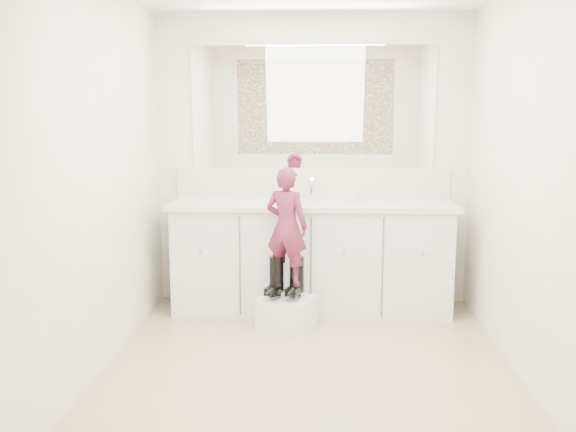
{
  "coord_description": "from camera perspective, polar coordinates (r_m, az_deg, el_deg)",
  "views": [
    {
      "loc": [
        0.06,
        -3.86,
        1.62
      ],
      "look_at": [
        -0.17,
        0.83,
        0.84
      ],
      "focal_mm": 40.0,
      "sensor_mm": 36.0,
      "label": 1
    }
  ],
  "objects": [
    {
      "name": "backsplash",
      "position": [
        5.38,
        2.16,
        2.95
      ],
      "size": [
        2.28,
        0.03,
        0.25
      ],
      "primitive_type": "cube",
      "color": "beige",
      "rests_on": "countertop"
    },
    {
      "name": "wall_left",
      "position": [
        4.11,
        -16.52,
        3.16
      ],
      "size": [
        0.0,
        3.0,
        3.0
      ],
      "primitive_type": "plane",
      "rotation": [
        1.57,
        0.0,
        1.57
      ],
      "color": "beige",
      "rests_on": "floor"
    },
    {
      "name": "countertop",
      "position": [
        5.13,
        2.12,
        1.0
      ],
      "size": [
        2.28,
        0.58,
        0.04
      ],
      "primitive_type": "cube",
      "color": "beige",
      "rests_on": "vanity_cabinet"
    },
    {
      "name": "floor",
      "position": [
        4.19,
        1.83,
        -13.36
      ],
      "size": [
        3.0,
        3.0,
        0.0
      ],
      "primitive_type": "plane",
      "color": "#857557",
      "rests_on": "ground"
    },
    {
      "name": "toddler",
      "position": [
        4.69,
        -0.12,
        -0.93
      ],
      "size": [
        0.37,
        0.31,
        0.88
      ],
      "primitive_type": "imported",
      "rotation": [
        0.0,
        0.0,
        2.78
      ],
      "color": "#A93462",
      "rests_on": "step_stool"
    },
    {
      "name": "faucet",
      "position": [
        5.28,
        2.14,
        2.01
      ],
      "size": [
        0.08,
        0.08,
        0.1
      ],
      "primitive_type": "cylinder",
      "color": "silver",
      "rests_on": "countertop"
    },
    {
      "name": "wall_back",
      "position": [
        5.38,
        2.18,
        4.93
      ],
      "size": [
        2.6,
        0.0,
        2.6
      ],
      "primitive_type": "plane",
      "rotation": [
        1.57,
        0.0,
        0.0
      ],
      "color": "beige",
      "rests_on": "floor"
    },
    {
      "name": "boot_left",
      "position": [
        4.78,
        -1.02,
        -5.45
      ],
      "size": [
        0.18,
        0.23,
        0.31
      ],
      "primitive_type": null,
      "rotation": [
        0.0,
        0.0,
        -0.36
      ],
      "color": "black",
      "rests_on": "step_stool"
    },
    {
      "name": "wall_front",
      "position": [
        2.4,
        1.36,
        -0.71
      ],
      "size": [
        2.6,
        0.0,
        2.6
      ],
      "primitive_type": "plane",
      "rotation": [
        -1.57,
        0.0,
        0.0
      ],
      "color": "beige",
      "rests_on": "floor"
    },
    {
      "name": "soap_bottle",
      "position": [
        5.09,
        -0.87,
        2.38
      ],
      "size": [
        0.12,
        0.12,
        0.21
      ],
      "primitive_type": "imported",
      "rotation": [
        0.0,
        0.0,
        0.31
      ],
      "color": "beige",
      "rests_on": "countertop"
    },
    {
      "name": "mirror",
      "position": [
        5.35,
        2.2,
        9.62
      ],
      "size": [
        2.0,
        0.02,
        1.0
      ],
      "primitive_type": "cube",
      "color": "white",
      "rests_on": "wall_back"
    },
    {
      "name": "boot_right",
      "position": [
        4.77,
        0.78,
        -5.47
      ],
      "size": [
        0.18,
        0.23,
        0.31
      ],
      "primitive_type": null,
      "rotation": [
        0.0,
        0.0,
        -0.36
      ],
      "color": "black",
      "rests_on": "step_stool"
    },
    {
      "name": "wall_right",
      "position": [
        4.08,
        20.54,
        2.89
      ],
      "size": [
        0.0,
        3.0,
        3.0
      ],
      "primitive_type": "plane",
      "rotation": [
        1.57,
        0.0,
        -1.57
      ],
      "color": "beige",
      "rests_on": "floor"
    },
    {
      "name": "toothbrush",
      "position": [
        4.67,
        0.74,
        0.4
      ],
      "size": [
        0.13,
        0.06,
        0.06
      ],
      "primitive_type": "cylinder",
      "rotation": [
        0.0,
        1.22,
        -0.36
      ],
      "color": "#F65FB9",
      "rests_on": "toddler"
    },
    {
      "name": "dot_panel",
      "position": [
        2.37,
        1.41,
        10.1
      ],
      "size": [
        2.0,
        0.01,
        1.2
      ],
      "primitive_type": "cube",
      "color": "#472819",
      "rests_on": "wall_front"
    },
    {
      "name": "cup",
      "position": [
        5.21,
        5.8,
        1.77
      ],
      "size": [
        0.09,
        0.09,
        0.08
      ],
      "primitive_type": "imported",
      "rotation": [
        0.0,
        0.0,
        0.08
      ],
      "color": "#F2E3C2",
      "rests_on": "countertop"
    },
    {
      "name": "step_stool",
      "position": [
        4.86,
        -0.12,
        -8.59
      ],
      "size": [
        0.46,
        0.42,
        0.24
      ],
      "primitive_type": "cube",
      "rotation": [
        0.0,
        0.0,
        -0.36
      ],
      "color": "white",
      "rests_on": "floor"
    },
    {
      "name": "vanity_cabinet",
      "position": [
        5.22,
        2.09,
        -3.81
      ],
      "size": [
        2.2,
        0.55,
        0.85
      ],
      "primitive_type": "cube",
      "color": "silver",
      "rests_on": "floor"
    }
  ]
}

